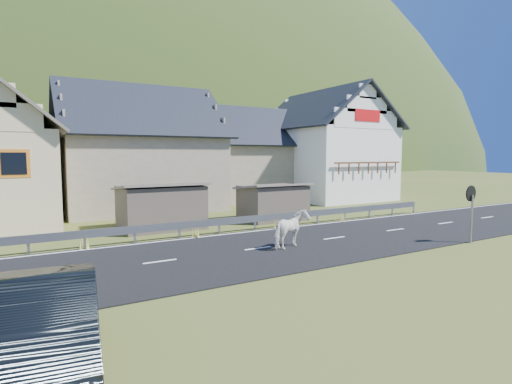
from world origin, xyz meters
TOP-DOWN VIEW (x-y plane):
  - ground at (0.00, 0.00)m, footprint 160.00×160.00m
  - road at (0.00, 0.00)m, footprint 60.00×7.00m
  - lane_markings at (0.00, 0.00)m, footprint 60.00×6.60m
  - guardrail at (-0.00, 3.68)m, footprint 28.10×0.09m
  - shed_left at (-2.00, 6.50)m, footprint 4.30×3.30m
  - shed_right at (4.50, 6.00)m, footprint 3.80×2.90m
  - house_stone_a at (-1.00, 15.00)m, footprint 10.80×9.80m
  - house_stone_b at (9.00, 17.00)m, footprint 9.80×8.80m
  - house_white at (15.00, 14.00)m, footprint 8.80×10.80m
  - mountain at (5.00, 180.00)m, footprint 440.00×280.00m
  - horse at (1.24, -0.56)m, footprint 1.43×1.96m
  - car at (-7.75, -5.87)m, footprint 2.19×4.99m
  - traffic_mirror at (8.50, -3.53)m, footprint 0.69×0.20m

SIDE VIEW (x-z plane):
  - mountain at x=5.00m, z-range -150.00..110.00m
  - ground at x=0.00m, z-range 0.00..0.00m
  - road at x=0.00m, z-range 0.00..0.04m
  - lane_markings at x=0.00m, z-range 0.04..0.05m
  - guardrail at x=0.00m, z-range 0.19..0.94m
  - horse at x=1.24m, z-range 0.04..1.55m
  - car at x=-7.75m, z-range 0.00..1.60m
  - shed_right at x=4.50m, z-range -0.10..2.10m
  - shed_left at x=-2.00m, z-range -0.10..2.30m
  - traffic_mirror at x=8.50m, z-range 0.58..3.07m
  - house_stone_b at x=9.00m, z-range 0.19..8.29m
  - house_stone_a at x=-1.00m, z-range 0.18..9.08m
  - house_white at x=15.00m, z-range 0.21..9.91m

